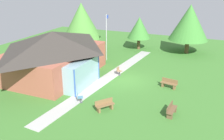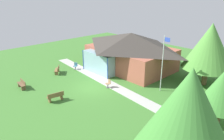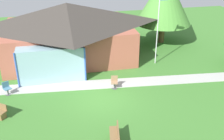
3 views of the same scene
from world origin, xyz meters
name	(u,v)px [view 3 (image 3 of 3)]	position (x,y,z in m)	size (l,w,h in m)	color
ground_plane	(102,98)	(0.00, 0.00, 0.00)	(44.00, 44.00, 0.00)	#3D752D
pavilion	(67,30)	(-1.47, 7.09, 2.36)	(11.03, 8.72, 4.54)	#A35642
footpath	(97,84)	(0.00, 1.82, 0.01)	(21.13, 1.30, 0.03)	#ADADA8
flagpole	(158,26)	(5.21, 4.36, 3.07)	(0.64, 0.08, 5.56)	silver
bench_front_center	(115,137)	(-0.12, -4.31, 0.40)	(0.70, 1.55, 0.84)	brown
patio_chair_west	(7,89)	(-5.83, 1.78, 0.42)	(0.60, 0.60, 0.86)	teal
patio_chair_lawn_spare	(114,83)	(1.07, 1.09, 0.42)	(0.52, 0.52, 0.86)	#8C6B4C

